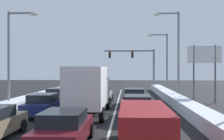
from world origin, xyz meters
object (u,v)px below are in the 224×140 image
(sedan_white_right_lane_second, at_px, (137,107))
(box_truck_center_lane_second, at_px, (89,88))
(traffic_light_gantry, at_px, (138,61))
(street_lamp_left_mid, at_px, (13,50))
(suv_red_right_lane_nearest, at_px, (144,123))
(sedan_maroon_center_lane_nearest, at_px, (64,129))
(street_lamp_right_mid, at_px, (175,48))
(street_lamp_right_far, at_px, (164,58))
(sedan_silver_center_lane_third, at_px, (102,94))
(sedan_navy_left_lane_second, at_px, (44,104))
(roadside_sign_right, at_px, (204,61))
(sedan_black_right_lane_third, at_px, (134,97))
(sedan_gray_left_lane_third, at_px, (59,96))

(sedan_white_right_lane_second, distance_m, box_truck_center_lane_second, 3.64)
(traffic_light_gantry, bearing_deg, street_lamp_left_mid, -122.89)
(traffic_light_gantry, bearing_deg, suv_red_right_lane_nearest, -91.92)
(sedan_white_right_lane_second, relative_size, sedan_maroon_center_lane_nearest, 1.00)
(sedan_white_right_lane_second, relative_size, traffic_light_gantry, 0.60)
(suv_red_right_lane_nearest, height_order, sedan_maroon_center_lane_nearest, suv_red_right_lane_nearest)
(suv_red_right_lane_nearest, height_order, street_lamp_right_mid, street_lamp_right_mid)
(suv_red_right_lane_nearest, relative_size, street_lamp_right_far, 0.63)
(suv_red_right_lane_nearest, bearing_deg, box_truck_center_lane_second, 113.79)
(suv_red_right_lane_nearest, distance_m, sedan_silver_center_lane_third, 15.46)
(sedan_navy_left_lane_second, bearing_deg, sedan_white_right_lane_second, -6.67)
(roadside_sign_right, bearing_deg, sedan_navy_left_lane_second, -149.69)
(roadside_sign_right, bearing_deg, box_truck_center_lane_second, -143.54)
(sedan_maroon_center_lane_nearest, relative_size, street_lamp_right_mid, 0.50)
(traffic_light_gantry, bearing_deg, sedan_black_right_lane_third, -93.70)
(sedan_black_right_lane_third, distance_m, sedan_silver_center_lane_third, 3.84)
(traffic_light_gantry, distance_m, street_lamp_left_mid, 21.12)
(street_lamp_right_far, bearing_deg, sedan_black_right_lane_third, -110.54)
(box_truck_center_lane_second, distance_m, street_lamp_right_mid, 12.39)
(street_lamp_left_mid, bearing_deg, roadside_sign_right, 11.08)
(sedan_maroon_center_lane_nearest, relative_size, street_lamp_right_far, 0.58)
(sedan_gray_left_lane_third, xyz_separation_m, roadside_sign_right, (13.48, 2.13, 3.25))
(street_lamp_right_mid, bearing_deg, sedan_maroon_center_lane_nearest, -114.03)
(sedan_navy_left_lane_second, xyz_separation_m, street_lamp_left_mid, (-4.04, 4.30, 4.13))
(box_truck_center_lane_second, height_order, sedan_gray_left_lane_third, box_truck_center_lane_second)
(sedan_maroon_center_lane_nearest, distance_m, sedan_silver_center_lane_third, 15.19)
(sedan_black_right_lane_third, distance_m, box_truck_center_lane_second, 6.27)
(roadside_sign_right, bearing_deg, street_lamp_left_mid, -168.92)
(sedan_black_right_lane_third, bearing_deg, sedan_navy_left_lane_second, -139.09)
(sedan_white_right_lane_second, relative_size, sedan_silver_center_lane_third, 1.00)
(sedan_white_right_lane_second, height_order, sedan_navy_left_lane_second, same)
(sedan_maroon_center_lane_nearest, xyz_separation_m, street_lamp_right_mid, (7.50, 16.81, 4.60))
(traffic_light_gantry, xyz_separation_m, street_lamp_right_mid, (3.24, -12.59, 0.86))
(box_truck_center_lane_second, distance_m, sedan_navy_left_lane_second, 3.31)
(sedan_white_right_lane_second, height_order, sedan_maroon_center_lane_nearest, same)
(roadside_sign_right, bearing_deg, sedan_silver_center_lane_third, 179.00)
(sedan_gray_left_lane_third, relative_size, roadside_sign_right, 0.82)
(sedan_silver_center_lane_third, bearing_deg, street_lamp_right_far, 50.62)
(suv_red_right_lane_nearest, relative_size, sedan_navy_left_lane_second, 1.09)
(suv_red_right_lane_nearest, height_order, sedan_silver_center_lane_third, suv_red_right_lane_nearest)
(box_truck_center_lane_second, xyz_separation_m, traffic_light_gantry, (4.33, 21.76, 2.60))
(sedan_silver_center_lane_third, xyz_separation_m, street_lamp_left_mid, (-7.33, -3.53, 4.13))
(traffic_light_gantry, bearing_deg, sedan_navy_left_lane_second, -108.63)
(street_lamp_right_mid, bearing_deg, roadside_sign_right, -36.50)
(sedan_gray_left_lane_third, height_order, traffic_light_gantry, traffic_light_gantry)
(sedan_gray_left_lane_third, bearing_deg, sedan_white_right_lane_second, -42.74)
(street_lamp_right_far, bearing_deg, sedan_silver_center_lane_third, -129.38)
(street_lamp_right_mid, bearing_deg, sedan_white_right_lane_second, -112.70)
(traffic_light_gantry, xyz_separation_m, street_lamp_right_far, (3.10, -5.39, 0.20))
(suv_red_right_lane_nearest, height_order, street_lamp_left_mid, street_lamp_left_mid)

